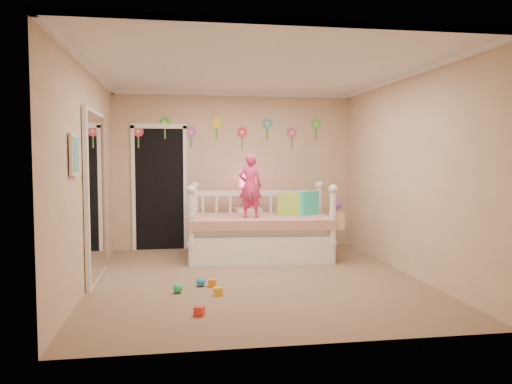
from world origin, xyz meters
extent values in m
cube|color=#7F684C|center=(0.00, 0.00, 0.00)|extent=(4.00, 4.50, 0.01)
cube|color=white|center=(0.00, 0.00, 2.60)|extent=(4.00, 4.50, 0.01)
cube|color=tan|center=(0.00, 2.25, 1.30)|extent=(4.00, 0.01, 2.60)
cube|color=tan|center=(-2.00, 0.00, 1.30)|extent=(0.01, 4.50, 2.60)
cube|color=tan|center=(2.00, 0.00, 1.30)|extent=(0.01, 4.50, 2.60)
cube|color=#29CFA9|center=(1.02, 1.32, 0.82)|extent=(0.37, 0.30, 0.36)
cube|color=#99CF3F|center=(0.73, 1.33, 0.81)|extent=(0.39, 0.22, 0.34)
imported|color=#D12F69|center=(0.09, 1.09, 1.11)|extent=(0.35, 0.25, 0.93)
cube|color=white|center=(0.18, 1.98, 0.35)|extent=(0.46, 0.38, 0.69)
sphere|color=#D21C4D|center=(0.18, 1.98, 0.77)|extent=(0.16, 0.16, 0.16)
cylinder|color=#D21C4D|center=(0.18, 1.98, 0.94)|extent=(0.03, 0.03, 0.34)
cylinder|color=#FF4C8D|center=(0.18, 1.98, 1.16)|extent=(0.27, 0.27, 0.25)
cube|color=black|center=(-1.25, 2.23, 1.03)|extent=(0.90, 0.04, 2.07)
cube|color=white|center=(-1.96, 0.30, 1.05)|extent=(0.07, 1.30, 2.10)
cube|color=white|center=(-1.97, -0.90, 1.55)|extent=(0.05, 0.34, 0.42)
camera|label=1|loc=(-0.95, -6.10, 1.52)|focal=35.04mm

